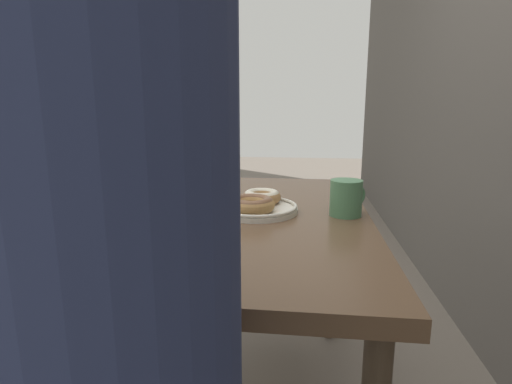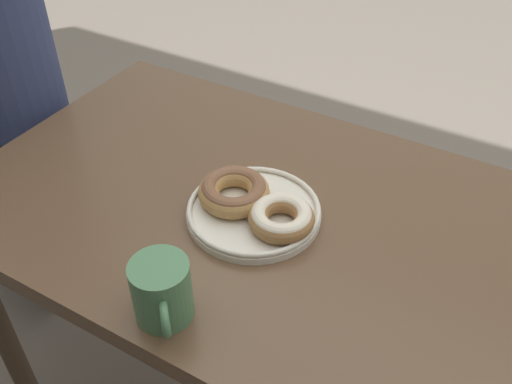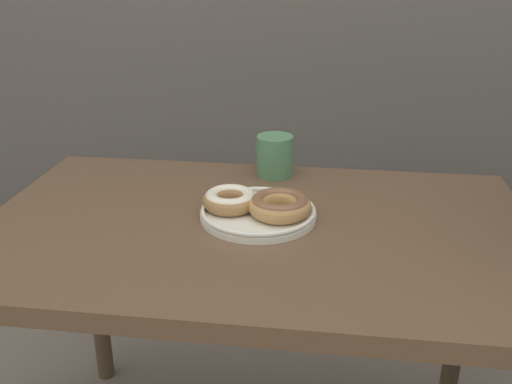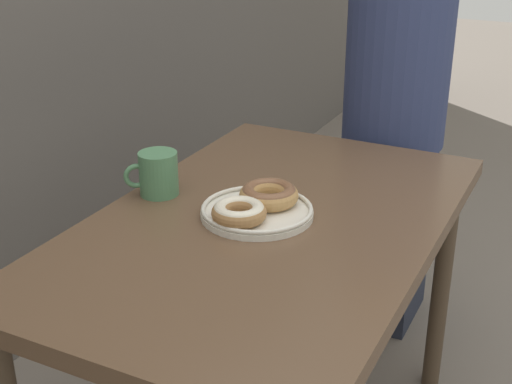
# 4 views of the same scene
# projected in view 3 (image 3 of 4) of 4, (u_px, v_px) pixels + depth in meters

# --- Properties ---
(dining_table) EXTENTS (1.16, 0.71, 0.71)m
(dining_table) POSITION_uv_depth(u_px,v_px,m) (257.00, 256.00, 1.23)
(dining_table) COLOR brown
(dining_table) RESTS_ON ground_plane
(donut_plate) EXTENTS (0.28, 0.25, 0.06)m
(donut_plate) POSITION_uv_depth(u_px,v_px,m) (257.00, 207.00, 1.21)
(donut_plate) COLOR silver
(donut_plate) RESTS_ON dining_table
(coffee_mug) EXTENTS (0.11, 0.11, 0.10)m
(coffee_mug) POSITION_uv_depth(u_px,v_px,m) (274.00, 155.00, 1.44)
(coffee_mug) COLOR #4C7F56
(coffee_mug) RESTS_ON dining_table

